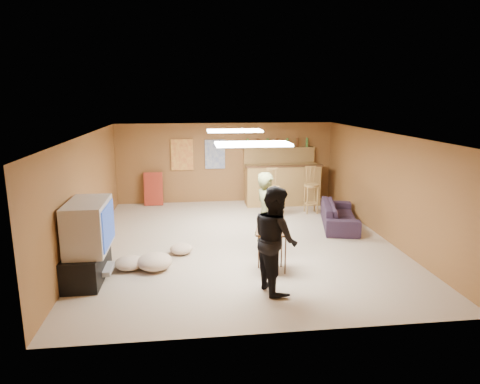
{
  "coord_description": "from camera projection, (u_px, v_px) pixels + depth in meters",
  "views": [
    {
      "loc": [
        -1.04,
        -8.29,
        2.92
      ],
      "look_at": [
        0.0,
        0.2,
        1.0
      ],
      "focal_mm": 32.0,
      "sensor_mm": 36.0,
      "label": 1
    }
  ],
  "objects": [
    {
      "name": "cup_blue",
      "position": [
        280.0,
        226.0,
        7.26
      ],
      "size": [
        0.1,
        0.1,
        0.11
      ],
      "primitive_type": "cylinder",
      "rotation": [
        0.0,
        0.0,
        0.38
      ],
      "color": "#17309E",
      "rests_on": "tray_table"
    },
    {
      "name": "ground",
      "position": [
        241.0,
        241.0,
        8.79
      ],
      "size": [
        7.0,
        7.0,
        0.0
      ],
      "primitive_type": "plane",
      "color": "tan",
      "rests_on": "ground"
    },
    {
      "name": "ceiling_panel_front",
      "position": [
        253.0,
        144.0,
        6.86
      ],
      "size": [
        1.2,
        0.6,
        0.04
      ],
      "primitive_type": "cube",
      "color": "white",
      "rests_on": "ceiling"
    },
    {
      "name": "bottle_row",
      "position": [
        278.0,
        143.0,
        11.87
      ],
      "size": [
        1.76,
        0.08,
        0.26
      ],
      "primitive_type": null,
      "color": "#3F7233",
      "rests_on": "bar_shelf"
    },
    {
      "name": "bar_lip",
      "position": [
        285.0,
        166.0,
        11.34
      ],
      "size": [
        2.1,
        0.12,
        0.05
      ],
      "primitive_type": "cube",
      "color": "#3D2513",
      "rests_on": "bar_counter"
    },
    {
      "name": "ceiling_panel_back",
      "position": [
        235.0,
        131.0,
        9.47
      ],
      "size": [
        1.2,
        0.6,
        0.04
      ],
      "primitive_type": "cube",
      "color": "white",
      "rests_on": "ceiling"
    },
    {
      "name": "wall_front",
      "position": [
        277.0,
        251.0,
        5.16
      ],
      "size": [
        6.0,
        0.02,
        2.2
      ],
      "primitive_type": "cube",
      "color": "brown",
      "rests_on": "ground"
    },
    {
      "name": "tray_table",
      "position": [
        272.0,
        251.0,
        7.23
      ],
      "size": [
        0.62,
        0.53,
        0.71
      ],
      "primitive_type": "cube",
      "rotation": [
        0.0,
        0.0,
        -0.19
      ],
      "color": "#3D2513",
      "rests_on": "ground"
    },
    {
      "name": "bar_backing",
      "position": [
        279.0,
        159.0,
        12.01
      ],
      "size": [
        2.0,
        0.14,
        0.6
      ],
      "primitive_type": "cube",
      "color": "olive",
      "rests_on": "bar_counter"
    },
    {
      "name": "tv_screen",
      "position": [
        108.0,
        225.0,
        6.86
      ],
      "size": [
        0.02,
        0.95,
        0.65
      ],
      "primitive_type": "cube",
      "color": "navy",
      "rests_on": "tv_body"
    },
    {
      "name": "dvd_box",
      "position": [
        101.0,
        269.0,
        7.01
      ],
      "size": [
        0.35,
        0.5,
        0.08
      ],
      "primitive_type": "cube",
      "color": "#B2B2B7",
      "rests_on": "tv_stand"
    },
    {
      "name": "folding_chair_stack",
      "position": [
        154.0,
        189.0,
        11.65
      ],
      "size": [
        0.5,
        0.26,
        0.91
      ],
      "primitive_type": "cube",
      "rotation": [
        -0.14,
        0.0,
        0.0
      ],
      "color": "maroon",
      "rests_on": "ground"
    },
    {
      "name": "poster_right",
      "position": [
        215.0,
        154.0,
        11.81
      ],
      "size": [
        0.55,
        0.03,
        0.8
      ],
      "primitive_type": "cube",
      "color": "#334C99",
      "rests_on": "wall_back"
    },
    {
      "name": "cushion_near_tv",
      "position": [
        155.0,
        262.0,
        7.36
      ],
      "size": [
        0.77,
        0.77,
        0.27
      ],
      "primitive_type": "ellipsoid",
      "rotation": [
        0.0,
        0.0,
        0.32
      ],
      "color": "tan",
      "rests_on": "ground"
    },
    {
      "name": "cup_red_far",
      "position": [
        278.0,
        230.0,
        7.05
      ],
      "size": [
        0.09,
        0.09,
        0.11
      ],
      "primitive_type": "cylinder",
      "rotation": [
        0.0,
        0.0,
        -0.14
      ],
      "color": "#BC100C",
      "rests_on": "tray_table"
    },
    {
      "name": "poster_left",
      "position": [
        182.0,
        155.0,
        11.7
      ],
      "size": [
        0.6,
        0.03,
        0.85
      ],
      "primitive_type": "cube",
      "color": "#BF3F26",
      "rests_on": "wall_back"
    },
    {
      "name": "bar_shelf",
      "position": [
        279.0,
        148.0,
        11.93
      ],
      "size": [
        2.0,
        0.18,
        0.05
      ],
      "primitive_type": "cube",
      "color": "olive",
      "rests_on": "bar_backing"
    },
    {
      "name": "sofa",
      "position": [
        339.0,
        215.0,
        9.78
      ],
      "size": [
        1.15,
        1.98,
        0.54
      ],
      "primitive_type": "imported",
      "rotation": [
        0.0,
        0.0,
        1.33
      ],
      "color": "black",
      "rests_on": "ground"
    },
    {
      "name": "bar_stool_right",
      "position": [
        312.0,
        189.0,
        10.82
      ],
      "size": [
        0.43,
        0.43,
        1.27
      ],
      "primitive_type": null,
      "rotation": [
        0.0,
        0.0,
        0.07
      ],
      "color": "olive",
      "rests_on": "ground"
    },
    {
      "name": "wall_back",
      "position": [
        226.0,
        163.0,
        11.94
      ],
      "size": [
        6.0,
        0.02,
        2.2
      ],
      "primitive_type": "cube",
      "color": "brown",
      "rests_on": "ground"
    },
    {
      "name": "cushion_mid",
      "position": [
        181.0,
        249.0,
        8.1
      ],
      "size": [
        0.46,
        0.46,
        0.19
      ],
      "primitive_type": "ellipsoid",
      "rotation": [
        0.0,
        0.0,
        -0.07
      ],
      "color": "tan",
      "rests_on": "ground"
    },
    {
      "name": "person_olive",
      "position": [
        266.0,
        216.0,
        7.74
      ],
      "size": [
        0.49,
        0.65,
        1.61
      ],
      "primitive_type": "imported",
      "rotation": [
        0.0,
        0.0,
        1.76
      ],
      "color": "#5E6439",
      "rests_on": "ground"
    },
    {
      "name": "bar_counter",
      "position": [
        282.0,
        185.0,
        11.7
      ],
      "size": [
        2.0,
        0.6,
        1.1
      ],
      "primitive_type": "cube",
      "color": "olive",
      "rests_on": "ground"
    },
    {
      "name": "ceiling",
      "position": [
        241.0,
        134.0,
        8.31
      ],
      "size": [
        6.0,
        7.0,
        0.02
      ],
      "primitive_type": "cube",
      "color": "silver",
      "rests_on": "ground"
    },
    {
      "name": "tv_body",
      "position": [
        88.0,
        226.0,
        6.82
      ],
      "size": [
        0.6,
        1.1,
        0.8
      ],
      "primitive_type": "cube",
      "color": "#B2B2B7",
      "rests_on": "tv_stand"
    },
    {
      "name": "wall_left",
      "position": [
        86.0,
        193.0,
        8.19
      ],
      "size": [
        0.02,
        7.0,
        2.2
      ],
      "primitive_type": "cube",
      "color": "brown",
      "rests_on": "ground"
    },
    {
      "name": "wall_right",
      "position": [
        384.0,
        186.0,
        8.9
      ],
      "size": [
        0.02,
        7.0,
        2.2
      ],
      "primitive_type": "cube",
      "color": "brown",
      "rests_on": "ground"
    },
    {
      "name": "person_black",
      "position": [
        275.0,
        239.0,
        6.45
      ],
      "size": [
        0.78,
        0.91,
        1.63
      ],
      "primitive_type": "imported",
      "rotation": [
        0.0,
        0.0,
        1.79
      ],
      "color": "black",
      "rests_on": "ground"
    },
    {
      "name": "cushion_far",
      "position": [
        129.0,
        263.0,
        7.37
      ],
      "size": [
        0.64,
        0.64,
        0.22
      ],
      "primitive_type": "ellipsoid",
      "rotation": [
        0.0,
        0.0,
        0.36
      ],
      "color": "tan",
      "rests_on": "ground"
    },
    {
      "name": "bar_stool_left",
      "position": [
        273.0,
        194.0,
        10.6
      ],
      "size": [
        0.37,
        0.37,
        1.1
      ],
      "primitive_type": null,
      "rotation": [
        0.0,
        0.0,
        -0.07
      ],
      "color": "olive",
      "rests_on": "ground"
    },
    {
      "name": "tv_stand",
      "position": [
        87.0,
        264.0,
        6.96
      ],
      "size": [
        0.55,
        1.3,
        0.5
      ],
      "primitive_type": "cube",
      "color": "black",
      "rests_on": "ground"
    },
    {
      "name": "cup_red_near",
      "position": [
        264.0,
        227.0,
        7.2
      ],
      "size": [
        0.09,
        0.09,
        0.11
      ],
      "primitive_type": "cylinder",
      "rotation": [
        0.0,
        0.0,
        -0.08
      ],
      "color": "#BC100C",
      "rests_on": "tray_table"
    }
  ]
}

